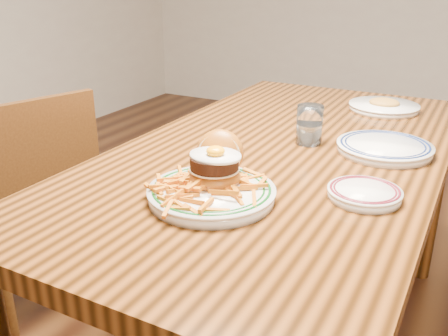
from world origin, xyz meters
The scene contains 7 objects.
table centered at (0.00, 0.00, 0.66)m, with size 0.85×1.60×0.75m.
chair_left centered at (-0.82, -0.22, 0.46)m, with size 0.50×0.50×0.86m.
main_plate centered at (-0.02, -0.38, 0.79)m, with size 0.28×0.30×0.14m.
side_plate centered at (0.28, -0.23, 0.76)m, with size 0.16×0.16×0.02m.
rear_plate centered at (0.26, 0.09, 0.77)m, with size 0.26×0.26×0.03m.
water_glass centered at (0.05, 0.07, 0.80)m, with size 0.08×0.08×0.11m.
far_plate centered at (0.16, 0.54, 0.76)m, with size 0.25×0.25×0.04m.
Camera 1 is at (0.48, -1.26, 1.23)m, focal length 40.00 mm.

